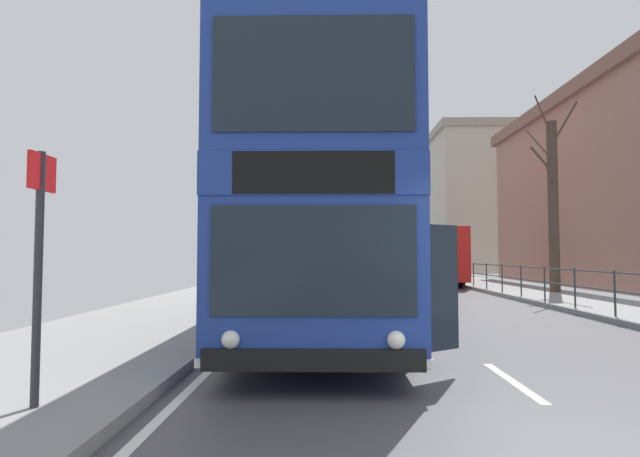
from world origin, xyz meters
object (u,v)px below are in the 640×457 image
Objects in this scene: bus_stop_sign_near at (39,247)px; background_building_00 at (503,201)px; bare_tree_far_00 at (553,203)px; double_decker_bus_main at (320,217)px; background_bus_far_lane at (425,255)px.

bus_stop_sign_near is 47.44m from background_building_00.
bare_tree_far_00 reaches higher than bus_stop_sign_near.
background_bus_far_lane is at bearing 72.60° from double_decker_bus_main.
background_building_00 is at bearing 65.76° from bus_stop_sign_near.
background_building_00 is (16.74, 37.29, 4.25)m from double_decker_bus_main.
double_decker_bus_main is 1.03× the size of background_bus_far_lane.
double_decker_bus_main is at bearing 65.31° from bus_stop_sign_near.
background_building_00 reaches higher than background_bus_far_lane.
background_building_00 is (19.37, 43.02, 4.97)m from bus_stop_sign_near.
bare_tree_far_00 reaches higher than background_bus_far_lane.
double_decker_bus_main is 41.10m from background_building_00.
background_bus_far_lane is 4.04× the size of bus_stop_sign_near.
bus_stop_sign_near is at bearing -114.69° from double_decker_bus_main.
background_building_00 reaches higher than double_decker_bus_main.
background_bus_far_lane is 9.17m from bare_tree_far_00.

